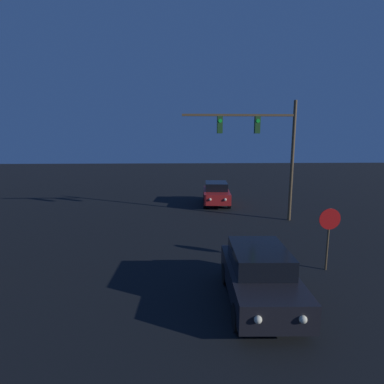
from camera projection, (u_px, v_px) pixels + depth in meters
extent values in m
cube|color=black|center=(260.00, 281.00, 8.33)|extent=(1.90, 3.88, 0.70)
cube|color=black|center=(259.00, 257.00, 8.41)|extent=(1.57, 2.14, 0.54)
cylinder|color=black|center=(304.00, 317.00, 7.22)|extent=(0.22, 0.66, 0.66)
cylinder|color=black|center=(237.00, 317.00, 7.22)|extent=(0.22, 0.66, 0.66)
cylinder|color=black|center=(276.00, 274.00, 9.56)|extent=(0.22, 0.66, 0.66)
cylinder|color=black|center=(226.00, 274.00, 9.55)|extent=(0.22, 0.66, 0.66)
sphere|color=#F9EFC6|center=(303.00, 319.00, 6.42)|extent=(0.18, 0.18, 0.18)
sphere|color=#F9EFC6|center=(258.00, 320.00, 6.41)|extent=(0.18, 0.18, 0.18)
cube|color=#B21E1E|center=(216.00, 195.00, 21.05)|extent=(2.04, 3.94, 0.70)
cube|color=black|center=(216.00, 186.00, 21.13)|extent=(1.65, 2.19, 0.54)
cylinder|color=black|center=(229.00, 204.00, 19.93)|extent=(0.24, 0.67, 0.66)
cylinder|color=black|center=(205.00, 203.00, 19.98)|extent=(0.24, 0.67, 0.66)
cylinder|color=black|center=(226.00, 197.00, 22.26)|extent=(0.24, 0.67, 0.66)
cylinder|color=black|center=(205.00, 197.00, 22.31)|extent=(0.24, 0.67, 0.66)
sphere|color=#F9EFC6|center=(225.00, 200.00, 19.13)|extent=(0.18, 0.18, 0.18)
sphere|color=#F9EFC6|center=(210.00, 199.00, 19.16)|extent=(0.18, 0.18, 0.18)
cylinder|color=brown|center=(292.00, 162.00, 16.54)|extent=(0.18, 0.18, 6.62)
cube|color=brown|center=(239.00, 115.00, 15.97)|extent=(6.08, 0.12, 0.12)
cube|color=#1E471E|center=(257.00, 125.00, 16.10)|extent=(0.28, 0.28, 0.90)
cylinder|color=green|center=(258.00, 121.00, 15.92)|extent=(0.20, 0.02, 0.20)
cube|color=#1E471E|center=(220.00, 125.00, 16.02)|extent=(0.28, 0.28, 0.90)
cylinder|color=green|center=(220.00, 121.00, 15.84)|extent=(0.20, 0.02, 0.20)
cylinder|color=brown|center=(328.00, 240.00, 10.41)|extent=(0.07, 0.07, 2.23)
cylinder|color=red|center=(330.00, 219.00, 10.26)|extent=(0.74, 0.03, 0.74)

